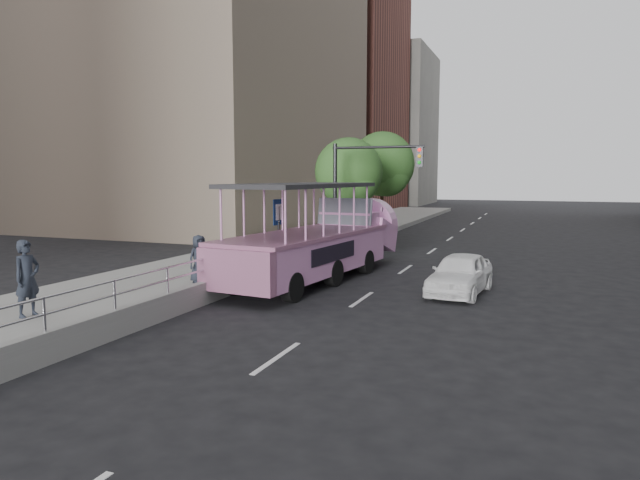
{
  "coord_description": "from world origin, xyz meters",
  "views": [
    {
      "loc": [
        5.93,
        -12.31,
        3.73
      ],
      "look_at": [
        0.2,
        2.53,
        1.94
      ],
      "focal_mm": 32.0,
      "sensor_mm": 36.0,
      "label": 1
    }
  ],
  "objects_px": {
    "street_tree_near": "(350,174)",
    "street_tree_far": "(384,167)",
    "car": "(460,273)",
    "pedestrian_far": "(199,259)",
    "duck_boat": "(321,243)",
    "traffic_signal": "(360,181)",
    "pedestrian_near": "(27,278)",
    "parking_sign": "(279,229)"
  },
  "relations": [
    {
      "from": "street_tree_near",
      "to": "street_tree_far",
      "type": "distance_m",
      "value": 6.02
    },
    {
      "from": "street_tree_near",
      "to": "car",
      "type": "bearing_deg",
      "value": -55.12
    },
    {
      "from": "pedestrian_far",
      "to": "street_tree_near",
      "type": "bearing_deg",
      "value": 21.42
    },
    {
      "from": "duck_boat",
      "to": "car",
      "type": "relative_size",
      "value": 2.79
    },
    {
      "from": "traffic_signal",
      "to": "street_tree_far",
      "type": "distance_m",
      "value": 9.57
    },
    {
      "from": "car",
      "to": "pedestrian_near",
      "type": "height_order",
      "value": "pedestrian_near"
    },
    {
      "from": "duck_boat",
      "to": "pedestrian_far",
      "type": "distance_m",
      "value": 4.67
    },
    {
      "from": "car",
      "to": "street_tree_far",
      "type": "bearing_deg",
      "value": 119.26
    },
    {
      "from": "traffic_signal",
      "to": "car",
      "type": "bearing_deg",
      "value": -50.72
    },
    {
      "from": "pedestrian_near",
      "to": "traffic_signal",
      "type": "distance_m",
      "value": 15.31
    },
    {
      "from": "pedestrian_near",
      "to": "street_tree_far",
      "type": "xyz_separation_m",
      "value": [
        2.54,
        24.05,
        3.06
      ]
    },
    {
      "from": "pedestrian_far",
      "to": "duck_boat",
      "type": "bearing_deg",
      "value": -10.47
    },
    {
      "from": "duck_boat",
      "to": "car",
      "type": "xyz_separation_m",
      "value": [
        5.15,
        -1.05,
        -0.64
      ]
    },
    {
      "from": "duck_boat",
      "to": "pedestrian_near",
      "type": "distance_m",
      "value": 10.02
    },
    {
      "from": "pedestrian_near",
      "to": "parking_sign",
      "type": "distance_m",
      "value": 9.13
    },
    {
      "from": "pedestrian_far",
      "to": "parking_sign",
      "type": "xyz_separation_m",
      "value": [
        1.24,
        3.37,
        0.73
      ]
    },
    {
      "from": "duck_boat",
      "to": "street_tree_near",
      "type": "distance_m",
      "value": 9.46
    },
    {
      "from": "parking_sign",
      "to": "pedestrian_far",
      "type": "bearing_deg",
      "value": -110.24
    },
    {
      "from": "car",
      "to": "street_tree_far",
      "type": "relative_size",
      "value": 0.59
    },
    {
      "from": "pedestrian_far",
      "to": "street_tree_far",
      "type": "height_order",
      "value": "street_tree_far"
    },
    {
      "from": "car",
      "to": "pedestrian_far",
      "type": "distance_m",
      "value": 8.36
    },
    {
      "from": "pedestrian_far",
      "to": "traffic_signal",
      "type": "relative_size",
      "value": 0.3
    },
    {
      "from": "car",
      "to": "street_tree_far",
      "type": "xyz_separation_m",
      "value": [
        -6.76,
        15.99,
        3.65
      ]
    },
    {
      "from": "car",
      "to": "street_tree_near",
      "type": "relative_size",
      "value": 0.67
    },
    {
      "from": "street_tree_far",
      "to": "pedestrian_far",
      "type": "bearing_deg",
      "value": -93.48
    },
    {
      "from": "pedestrian_near",
      "to": "street_tree_near",
      "type": "height_order",
      "value": "street_tree_near"
    },
    {
      "from": "duck_boat",
      "to": "street_tree_near",
      "type": "bearing_deg",
      "value": 101.45
    },
    {
      "from": "parking_sign",
      "to": "traffic_signal",
      "type": "bearing_deg",
      "value": 77.65
    },
    {
      "from": "pedestrian_near",
      "to": "car",
      "type": "bearing_deg",
      "value": -46.75
    },
    {
      "from": "pedestrian_far",
      "to": "car",
      "type": "bearing_deg",
      "value": -45.38
    },
    {
      "from": "car",
      "to": "parking_sign",
      "type": "distance_m",
      "value": 6.79
    },
    {
      "from": "duck_boat",
      "to": "pedestrian_far",
      "type": "bearing_deg",
      "value": -126.11
    },
    {
      "from": "parking_sign",
      "to": "car",
      "type": "bearing_deg",
      "value": -5.6
    },
    {
      "from": "traffic_signal",
      "to": "street_tree_near",
      "type": "distance_m",
      "value": 3.8
    },
    {
      "from": "street_tree_near",
      "to": "street_tree_far",
      "type": "height_order",
      "value": "street_tree_far"
    },
    {
      "from": "pedestrian_far",
      "to": "traffic_signal",
      "type": "bearing_deg",
      "value": 10.35
    },
    {
      "from": "car",
      "to": "street_tree_near",
      "type": "xyz_separation_m",
      "value": [
        -6.96,
        9.99,
        3.17
      ]
    },
    {
      "from": "car",
      "to": "traffic_signal",
      "type": "distance_m",
      "value": 8.94
    },
    {
      "from": "pedestrian_near",
      "to": "pedestrian_far",
      "type": "xyz_separation_m",
      "value": [
        1.41,
        5.35,
        -0.17
      ]
    },
    {
      "from": "pedestrian_near",
      "to": "parking_sign",
      "type": "bearing_deg",
      "value": -14.57
    },
    {
      "from": "car",
      "to": "duck_boat",
      "type": "bearing_deg",
      "value": 174.81
    },
    {
      "from": "street_tree_near",
      "to": "traffic_signal",
      "type": "bearing_deg",
      "value": -65.02
    }
  ]
}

